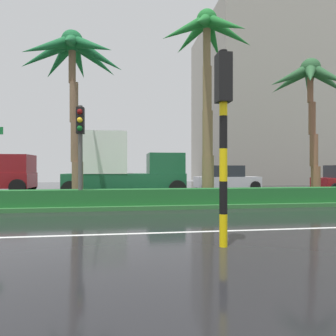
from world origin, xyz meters
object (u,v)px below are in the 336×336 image
(palm_tree_centre, at_px, (74,62))
(traffic_signal_foreground, at_px, (223,112))
(palm_tree_centre_right, at_px, (207,51))
(box_truck_following, at_px, (124,168))
(car_in_traffic_second, at_px, (226,179))
(palm_tree_mid_right, at_px, (310,86))
(traffic_signal_median_right, at_px, (80,137))

(palm_tree_centre, relative_size, traffic_signal_foreground, 1.84)
(palm_tree_centre_right, xyz_separation_m, box_truck_following, (-3.61, 3.98, -5.12))
(box_truck_following, bearing_deg, traffic_signal_foreground, -80.26)
(car_in_traffic_second, bearing_deg, box_truck_following, -154.02)
(palm_tree_mid_right, distance_m, car_in_traffic_second, 8.69)
(palm_tree_centre_right, bearing_deg, car_in_traffic_second, 65.57)
(traffic_signal_median_right, distance_m, traffic_signal_foreground, 6.77)
(palm_tree_mid_right, distance_m, box_truck_following, 10.11)
(car_in_traffic_second, bearing_deg, palm_tree_centre_right, -114.43)
(traffic_signal_foreground, relative_size, box_truck_following, 0.61)
(palm_tree_mid_right, height_order, box_truck_following, palm_tree_mid_right)
(traffic_signal_median_right, relative_size, traffic_signal_foreground, 0.95)
(box_truck_following, bearing_deg, car_in_traffic_second, 25.98)
(traffic_signal_foreground, bearing_deg, palm_tree_centre, -62.00)
(palm_tree_centre, bearing_deg, traffic_signal_foreground, -62.00)
(palm_tree_mid_right, relative_size, box_truck_following, 1.01)
(traffic_signal_foreground, bearing_deg, traffic_signal_median_right, -58.68)
(palm_tree_centre, relative_size, car_in_traffic_second, 1.67)
(palm_tree_centre, distance_m, traffic_signal_foreground, 9.19)
(palm_tree_mid_right, relative_size, car_in_traffic_second, 1.51)
(car_in_traffic_second, bearing_deg, traffic_signal_foreground, -108.95)
(box_truck_following, bearing_deg, palm_tree_centre_right, -47.78)
(palm_tree_centre, relative_size, palm_tree_centre_right, 0.86)
(palm_tree_mid_right, bearing_deg, palm_tree_centre, 179.12)
(palm_tree_mid_right, distance_m, traffic_signal_foreground, 10.28)
(traffic_signal_median_right, bearing_deg, palm_tree_centre_right, 16.03)
(palm_tree_centre_right, relative_size, traffic_signal_median_right, 2.26)
(palm_tree_mid_right, bearing_deg, box_truck_following, 155.71)
(palm_tree_mid_right, distance_m, traffic_signal_median_right, 10.59)
(palm_tree_centre_right, height_order, traffic_signal_foreground, palm_tree_centre_right)
(palm_tree_centre, height_order, palm_tree_centre_right, palm_tree_centre_right)
(box_truck_following, relative_size, car_in_traffic_second, 1.49)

